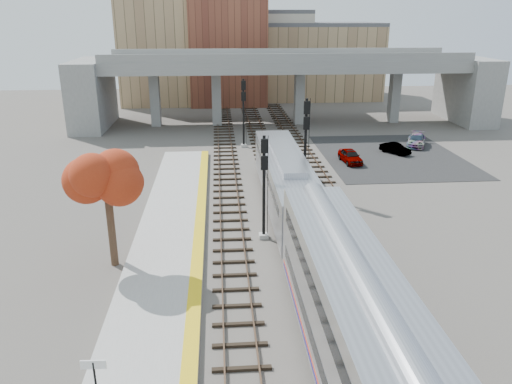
{
  "coord_description": "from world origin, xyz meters",
  "views": [
    {
      "loc": [
        -3.93,
        -21.14,
        13.97
      ],
      "look_at": [
        -1.44,
        10.83,
        2.5
      ],
      "focal_mm": 35.0,
      "sensor_mm": 36.0,
      "label": 1
    }
  ],
  "objects_px": {
    "car_c": "(416,140)",
    "tree": "(106,181)",
    "signal_mast_near": "(264,190)",
    "car_b": "(395,148)",
    "signal_mast_far": "(244,113)",
    "car_a": "(350,156)",
    "signal_mast_mid": "(305,146)",
    "locomotive": "(286,181)"
  },
  "relations": [
    {
      "from": "tree",
      "to": "car_a",
      "type": "distance_m",
      "value": 28.07
    },
    {
      "from": "locomotive",
      "to": "signal_mast_near",
      "type": "relative_size",
      "value": 2.75
    },
    {
      "from": "locomotive",
      "to": "signal_mast_mid",
      "type": "relative_size",
      "value": 2.44
    },
    {
      "from": "car_b",
      "to": "signal_mast_mid",
      "type": "bearing_deg",
      "value": -169.58
    },
    {
      "from": "signal_mast_far",
      "to": "tree",
      "type": "xyz_separation_m",
      "value": [
        -9.1,
        -26.97,
        1.43
      ]
    },
    {
      "from": "locomotive",
      "to": "signal_mast_mid",
      "type": "xyz_separation_m",
      "value": [
        2.0,
        3.31,
        1.73
      ]
    },
    {
      "from": "tree",
      "to": "signal_mast_far",
      "type": "bearing_deg",
      "value": 71.35
    },
    {
      "from": "signal_mast_mid",
      "to": "signal_mast_far",
      "type": "distance_m",
      "value": 16.14
    },
    {
      "from": "car_a",
      "to": "car_b",
      "type": "relative_size",
      "value": 1.16
    },
    {
      "from": "tree",
      "to": "car_c",
      "type": "bearing_deg",
      "value": 42.35
    },
    {
      "from": "car_a",
      "to": "car_b",
      "type": "xyz_separation_m",
      "value": [
        5.59,
        2.96,
        -0.11
      ]
    },
    {
      "from": "signal_mast_near",
      "to": "car_c",
      "type": "height_order",
      "value": "signal_mast_near"
    },
    {
      "from": "signal_mast_near",
      "to": "tree",
      "type": "relative_size",
      "value": 0.99
    },
    {
      "from": "tree",
      "to": "car_c",
      "type": "relative_size",
      "value": 1.53
    },
    {
      "from": "car_a",
      "to": "car_c",
      "type": "bearing_deg",
      "value": 27.78
    },
    {
      "from": "tree",
      "to": "signal_mast_near",
      "type": "bearing_deg",
      "value": 17.85
    },
    {
      "from": "signal_mast_far",
      "to": "car_b",
      "type": "distance_m",
      "value": 16.62
    },
    {
      "from": "signal_mast_far",
      "to": "locomotive",
      "type": "bearing_deg",
      "value": -83.67
    },
    {
      "from": "signal_mast_far",
      "to": "signal_mast_mid",
      "type": "bearing_deg",
      "value": -75.28
    },
    {
      "from": "signal_mast_near",
      "to": "car_c",
      "type": "bearing_deg",
      "value": 49.97
    },
    {
      "from": "car_b",
      "to": "car_c",
      "type": "relative_size",
      "value": 0.73
    },
    {
      "from": "car_c",
      "to": "tree",
      "type": "bearing_deg",
      "value": -112.9
    },
    {
      "from": "car_a",
      "to": "car_c",
      "type": "xyz_separation_m",
      "value": [
        9.04,
        5.94,
        -0.0
      ]
    },
    {
      "from": "signal_mast_far",
      "to": "tree",
      "type": "distance_m",
      "value": 28.5
    },
    {
      "from": "car_b",
      "to": "car_c",
      "type": "bearing_deg",
      "value": 6.68
    },
    {
      "from": "signal_mast_near",
      "to": "signal_mast_mid",
      "type": "xyz_separation_m",
      "value": [
        4.1,
        8.43,
        0.6
      ]
    },
    {
      "from": "car_a",
      "to": "signal_mast_near",
      "type": "bearing_deg",
      "value": -126.51
    },
    {
      "from": "car_c",
      "to": "signal_mast_far",
      "type": "bearing_deg",
      "value": -158.66
    },
    {
      "from": "signal_mast_far",
      "to": "tree",
      "type": "relative_size",
      "value": 1.06
    },
    {
      "from": "locomotive",
      "to": "car_a",
      "type": "bearing_deg",
      "value": 55.66
    },
    {
      "from": "signal_mast_near",
      "to": "car_a",
      "type": "bearing_deg",
      "value": 59.0
    },
    {
      "from": "signal_mast_far",
      "to": "tree",
      "type": "bearing_deg",
      "value": -108.65
    },
    {
      "from": "signal_mast_mid",
      "to": "car_c",
      "type": "bearing_deg",
      "value": 43.71
    },
    {
      "from": "signal_mast_mid",
      "to": "signal_mast_far",
      "type": "relative_size",
      "value": 1.05
    },
    {
      "from": "signal_mast_mid",
      "to": "car_a",
      "type": "bearing_deg",
      "value": 54.47
    },
    {
      "from": "car_b",
      "to": "signal_mast_near",
      "type": "bearing_deg",
      "value": -162.5
    },
    {
      "from": "car_b",
      "to": "locomotive",
      "type": "bearing_deg",
      "value": -166.85
    },
    {
      "from": "signal_mast_far",
      "to": "car_b",
      "type": "xyz_separation_m",
      "value": [
        15.78,
        -4.12,
        -3.17
      ]
    },
    {
      "from": "locomotive",
      "to": "signal_mast_far",
      "type": "distance_m",
      "value": 19.1
    },
    {
      "from": "signal_mast_mid",
      "to": "tree",
      "type": "height_order",
      "value": "signal_mast_mid"
    },
    {
      "from": "signal_mast_mid",
      "to": "car_b",
      "type": "relative_size",
      "value": 2.33
    },
    {
      "from": "signal_mast_near",
      "to": "tree",
      "type": "bearing_deg",
      "value": -162.15
    }
  ]
}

